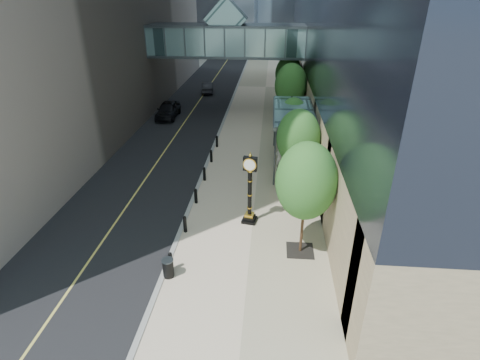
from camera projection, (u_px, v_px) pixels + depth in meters
name	position (u px, v px, depth m)	size (l,w,h in m)	color
ground	(224.00, 288.00, 17.06)	(320.00, 320.00, 0.00)	gray
road	(209.00, 86.00, 53.12)	(8.00, 180.00, 0.02)	black
sidewalk	(266.00, 87.00, 52.52)	(8.00, 180.00, 0.06)	#C6B398
curb	(237.00, 86.00, 52.81)	(0.25, 180.00, 0.07)	gray
skywalk	(227.00, 38.00, 38.68)	(17.00, 4.20, 5.80)	slate
entrance_canopy	(294.00, 112.00, 27.35)	(3.00, 8.00, 4.38)	#383F44
bollard_row	(200.00, 185.00, 25.03)	(0.20, 16.20, 0.90)	black
street_trees	(294.00, 106.00, 29.46)	(3.02, 28.90, 6.20)	black
street_clock	(250.00, 194.00, 21.07)	(0.93, 0.93, 4.27)	black
trash_bin	(168.00, 268.00, 17.50)	(0.52, 0.52, 0.90)	black
pedestrian	(280.00, 158.00, 27.93)	(0.66, 0.43, 1.80)	beige
car_near	(168.00, 110.00, 39.57)	(1.98, 4.92, 1.68)	black
car_far	(208.00, 87.00, 49.50)	(1.41, 4.04, 1.33)	black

